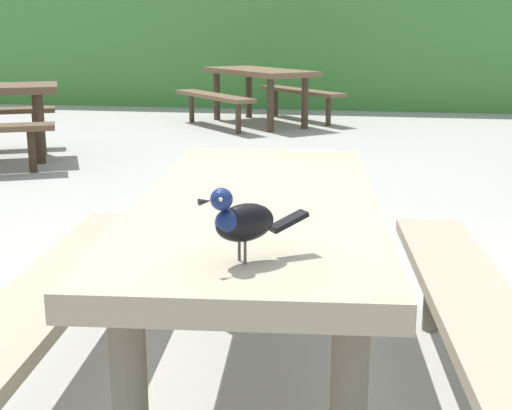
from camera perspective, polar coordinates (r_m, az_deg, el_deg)
name	(u,v)px	position (r m, az deg, el deg)	size (l,w,h in m)	color
ground_plane	(296,408)	(2.51, 3.26, -16.25)	(60.00, 60.00, 0.00)	#A3A099
hedge_wall	(366,40)	(12.23, 9.04, 13.18)	(28.00, 2.14, 2.15)	#428438
picnic_table_foreground	(259,249)	(2.32, 0.24, -3.67)	(1.84, 1.86, 0.74)	gray
bird_grackle	(241,220)	(1.60, -1.25, -1.25)	(0.24, 0.20, 0.18)	black
picnic_table_far_centre	(259,83)	(9.53, 0.23, 9.97)	(2.39, 2.39, 0.74)	brown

